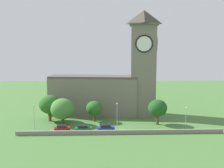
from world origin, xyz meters
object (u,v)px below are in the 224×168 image
object	(u,v)px
car_red	(62,128)
tree_churchyard	(94,108)
tree_riverside_east	(62,109)
streetlamp_west_mid	(117,112)
tree_by_tower	(158,108)
streetlamp_central	(186,114)
church	(113,82)
car_green	(83,128)
tree_riverside_west	(50,105)
car_blue	(105,128)
streetlamp_west_end	(34,113)

from	to	relation	value
car_red	tree_churchyard	xyz separation A→B (m)	(8.76, 9.40, 3.40)
tree_churchyard	tree_riverside_east	world-z (taller)	tree_riverside_east
streetlamp_west_mid	tree_by_tower	distance (m)	13.33
streetlamp_central	tree_by_tower	distance (m)	8.57
church	streetlamp_central	size ratio (longest dim) A/B	6.00
car_green	tree_riverside_east	world-z (taller)	tree_riverside_east
car_red	tree_churchyard	world-z (taller)	tree_churchyard
tree_riverside_west	tree_churchyard	bearing A→B (deg)	-4.65
church	tree_riverside_east	xyz separation A→B (m)	(-15.71, -12.30, -6.38)
streetlamp_west_mid	tree_churchyard	bearing A→B (deg)	127.20
car_red	streetlamp_west_mid	xyz separation A→B (m)	(15.40, 0.65, 4.25)
tree_riverside_west	car_blue	bearing A→B (deg)	-32.84
church	car_green	xyz separation A→B (m)	(-9.07, -19.72, -10.23)
streetlamp_central	tree_by_tower	xyz separation A→B (m)	(-7.23, 4.54, 0.80)
car_green	tree_churchyard	world-z (taller)	tree_churchyard
tree_riverside_east	car_blue	bearing A→B (deg)	-28.76
streetlamp_west_end	tree_riverside_east	world-z (taller)	tree_riverside_east
streetlamp_west_end	car_green	bearing A→B (deg)	-13.19
streetlamp_west_mid	streetlamp_central	bearing A→B (deg)	0.49
streetlamp_west_mid	streetlamp_central	xyz separation A→B (m)	(19.70, 0.17, -0.84)
car_red	streetlamp_west_end	xyz separation A→B (m)	(-8.16, 2.25, 3.88)
car_blue	streetlamp_central	size ratio (longest dim) A/B	0.80
streetlamp_central	tree_riverside_east	world-z (taller)	tree_riverside_east
car_red	streetlamp_central	xyz separation A→B (m)	(35.10, 0.82, 3.41)
church	streetlamp_west_mid	world-z (taller)	church
car_blue	streetlamp_west_end	world-z (taller)	streetlamp_west_end
car_red	streetlamp_central	world-z (taller)	streetlamp_central
tree_riverside_west	tree_by_tower	world-z (taller)	tree_riverside_west
streetlamp_central	tree_riverside_west	size ratio (longest dim) A/B	0.76
tree_riverside_west	tree_riverside_east	xyz separation A→B (m)	(4.57, -4.18, -0.50)
tree_by_tower	tree_riverside_east	size ratio (longest dim) A/B	0.96
streetlamp_west_mid	car_red	bearing A→B (deg)	-177.58
tree_by_tower	tree_riverside_east	xyz separation A→B (m)	(-28.56, 1.00, -0.25)
car_red	tree_riverside_east	size ratio (longest dim) A/B	0.57
tree_churchyard	car_blue	bearing A→B (deg)	-71.52
streetlamp_central	tree_riverside_east	bearing A→B (deg)	171.20
car_blue	tree_riverside_west	xyz separation A→B (m)	(-17.38, 11.21, 4.35)
streetlamp_west_end	tree_riverside_west	bearing A→B (deg)	70.64
car_blue	streetlamp_west_end	distance (m)	20.84
church	car_blue	distance (m)	22.06
car_blue	car_green	bearing A→B (deg)	-176.41
streetlamp_west_end	tree_by_tower	xyz separation A→B (m)	(36.04, 3.10, 0.34)
church	streetlamp_west_mid	distance (m)	19.02
streetlamp_west_end	tree_by_tower	bearing A→B (deg)	4.92
car_green	tree_riverside_west	world-z (taller)	tree_riverside_west
church	tree_churchyard	size ratio (longest dim) A/B	5.75
tree_churchyard	tree_riverside_east	distance (m)	9.94
streetlamp_west_end	church	bearing A→B (deg)	35.29
car_green	streetlamp_central	xyz separation A→B (m)	(29.15, 1.88, 3.30)
tree_churchyard	tree_riverside_east	xyz separation A→B (m)	(-9.44, -3.04, 0.57)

